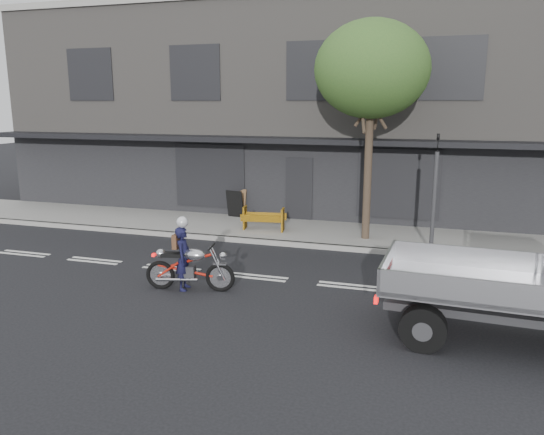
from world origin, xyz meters
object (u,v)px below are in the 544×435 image
(construction_barrier, at_px, (262,219))
(sandwich_board, at_px, (235,204))
(motorcycle, at_px, (190,267))
(rider, at_px, (184,258))
(street_tree, at_px, (372,70))
(traffic_light_pole, at_px, (434,199))

(construction_barrier, height_order, sandwich_board, sandwich_board)
(motorcycle, height_order, construction_barrier, motorcycle)
(construction_barrier, bearing_deg, motorcycle, -89.82)
(construction_barrier, xyz_separation_m, sandwich_board, (-1.63, 1.76, 0.11))
(motorcycle, height_order, sandwich_board, sandwich_board)
(rider, height_order, construction_barrier, rider)
(street_tree, height_order, rider, street_tree)
(street_tree, relative_size, sandwich_board, 6.68)
(motorcycle, bearing_deg, rider, 170.21)
(traffic_light_pole, height_order, construction_barrier, traffic_light_pole)
(street_tree, bearing_deg, construction_barrier, -178.51)
(street_tree, height_order, construction_barrier, street_tree)
(sandwich_board, bearing_deg, traffic_light_pole, -13.78)
(construction_barrier, bearing_deg, street_tree, 1.49)
(street_tree, distance_m, motorcycle, 8.03)
(street_tree, bearing_deg, motorcycle, -121.53)
(street_tree, relative_size, traffic_light_pole, 1.93)
(motorcycle, relative_size, construction_barrier, 1.50)
(motorcycle, bearing_deg, traffic_light_pole, 31.14)
(traffic_light_pole, height_order, sandwich_board, traffic_light_pole)
(traffic_light_pole, relative_size, motorcycle, 1.64)
(rider, distance_m, construction_barrier, 5.46)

